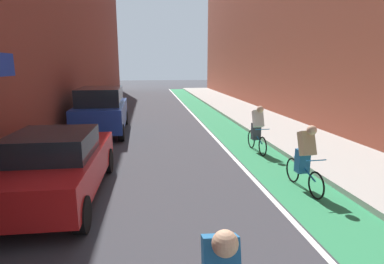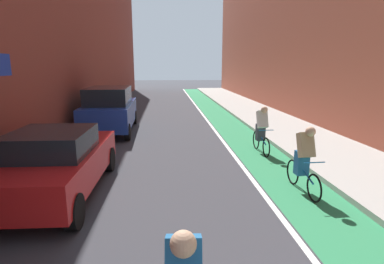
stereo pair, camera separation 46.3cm
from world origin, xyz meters
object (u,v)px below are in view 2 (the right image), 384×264
(parked_suv_blue, at_px, (110,109))
(cyclist_trailing, at_px, (304,159))
(parked_sedan_red, at_px, (56,162))
(cyclist_far, at_px, (261,128))

(parked_suv_blue, distance_m, cyclist_trailing, 9.14)
(parked_suv_blue, bearing_deg, parked_sedan_red, -90.02)
(parked_sedan_red, xyz_separation_m, parked_suv_blue, (0.00, 6.96, 0.23))
(parked_sedan_red, xyz_separation_m, cyclist_trailing, (5.58, -0.28, 0.02))
(parked_sedan_red, relative_size, cyclist_trailing, 2.58)
(parked_sedan_red, relative_size, parked_suv_blue, 0.91)
(parked_suv_blue, height_order, cyclist_trailing, parked_suv_blue)
(cyclist_far, bearing_deg, parked_sedan_red, -151.37)
(parked_sedan_red, bearing_deg, cyclist_far, 28.63)
(parked_suv_blue, xyz_separation_m, cyclist_trailing, (5.57, -7.24, -0.21))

